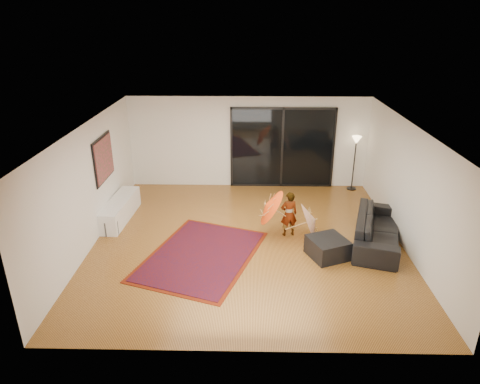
{
  "coord_description": "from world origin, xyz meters",
  "views": [
    {
      "loc": [
        0.01,
        -8.68,
        4.86
      ],
      "look_at": [
        -0.18,
        0.31,
        1.1
      ],
      "focal_mm": 32.0,
      "sensor_mm": 36.0,
      "label": 1
    }
  ],
  "objects_px": {
    "ottoman": "(328,248)",
    "child": "(289,214)",
    "media_console": "(120,210)",
    "sofa": "(378,229)"
  },
  "relations": [
    {
      "from": "media_console",
      "to": "child",
      "type": "relative_size",
      "value": 1.74
    },
    {
      "from": "ottoman",
      "to": "child",
      "type": "distance_m",
      "value": 1.27
    },
    {
      "from": "child",
      "to": "media_console",
      "type": "bearing_deg",
      "value": -22.66
    },
    {
      "from": "media_console",
      "to": "child",
      "type": "bearing_deg",
      "value": -6.74
    },
    {
      "from": "media_console",
      "to": "sofa",
      "type": "bearing_deg",
      "value": -6.48
    },
    {
      "from": "media_console",
      "to": "sofa",
      "type": "xyz_separation_m",
      "value": [
        6.2,
        -1.09,
        0.08
      ]
    },
    {
      "from": "ottoman",
      "to": "child",
      "type": "relative_size",
      "value": 0.68
    },
    {
      "from": "media_console",
      "to": "ottoman",
      "type": "bearing_deg",
      "value": -15.55
    },
    {
      "from": "media_console",
      "to": "child",
      "type": "distance_m",
      "value": 4.29
    },
    {
      "from": "media_console",
      "to": "child",
      "type": "xyz_separation_m",
      "value": [
        4.21,
        -0.76,
        0.28
      ]
    }
  ]
}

